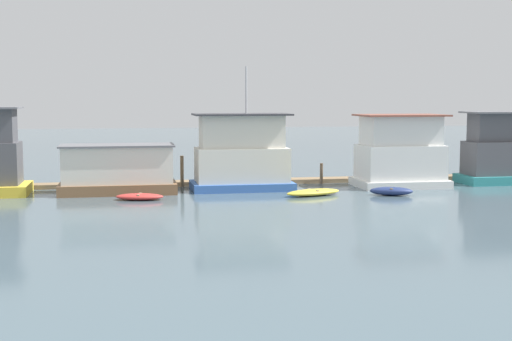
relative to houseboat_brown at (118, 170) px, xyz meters
name	(u,v)px	position (x,y,z in m)	size (l,w,h in m)	color
ground_plane	(253,190)	(8.95, 0.09, -1.53)	(200.00, 200.00, 0.00)	#475B66
dock_walkway	(245,182)	(8.95, 3.44, -1.38)	(51.00, 1.48, 0.30)	#846B4C
houseboat_brown	(118,170)	(0.00, 0.00, 0.00)	(7.46, 3.52, 3.16)	brown
houseboat_blue	(242,155)	(8.20, 0.37, 0.78)	(6.77, 3.80, 8.24)	#3866B7
houseboat_white	(400,153)	(19.30, -0.06, 0.79)	(6.11, 4.14, 5.02)	white
houseboat_teal	(508,152)	(27.74, 0.46, 0.75)	(6.88, 3.28, 7.85)	teal
dinghy_red	(140,197)	(1.30, -3.42, -1.32)	(3.06, 1.75, 0.40)	red
dinghy_yellow	(313,192)	(12.17, -3.44, -1.32)	(4.08, 2.50, 0.42)	yellow
dinghy_navy	(391,191)	(17.05, -4.28, -1.25)	(2.90, 1.86, 0.54)	navy
mooring_post_near_right	(14,181)	(-6.80, 2.45, -0.91)	(0.27, 0.27, 1.24)	#846B4C
mooring_post_centre	(182,171)	(4.35, 2.45, -0.44)	(0.24, 0.24, 2.18)	#846B4C
mooring_post_far_left	(321,174)	(14.35, 2.45, -0.78)	(0.23, 0.23, 1.48)	brown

